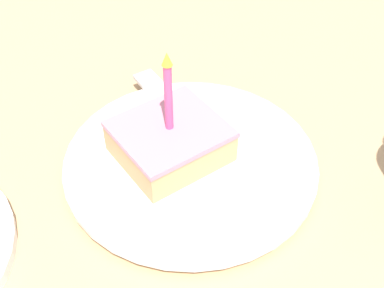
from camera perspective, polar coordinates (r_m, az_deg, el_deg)
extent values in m
cube|color=tan|center=(0.58, -1.62, -2.61)|extent=(2.40, 2.40, 0.04)
cylinder|color=silver|center=(0.55, 0.00, -2.06)|extent=(0.24, 0.24, 0.02)
cylinder|color=silver|center=(0.54, 0.00, -1.81)|extent=(0.26, 0.26, 0.01)
cube|color=tan|center=(0.53, -2.34, 0.10)|extent=(0.10, 0.09, 0.03)
cube|color=#D17A8C|center=(0.52, -2.40, 1.59)|extent=(0.10, 0.09, 0.01)
cylinder|color=#E04C8C|center=(0.49, -2.53, 4.96)|extent=(0.01, 0.01, 0.07)
cone|color=yellow|center=(0.47, -2.70, 9.06)|extent=(0.01, 0.01, 0.01)
cube|color=silver|center=(0.57, -0.47, 2.37)|extent=(0.02, 0.12, 0.00)
cube|color=silver|center=(0.63, -4.39, 6.47)|extent=(0.03, 0.05, 0.00)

